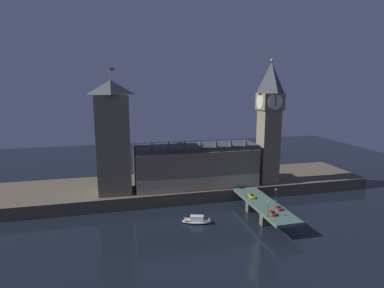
{
  "coord_description": "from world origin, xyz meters",
  "views": [
    {
      "loc": [
        -33.02,
        -132.94,
        60.94
      ],
      "look_at": [
        4.67,
        20.0,
        31.27
      ],
      "focal_mm": 30.0,
      "sensor_mm": 36.0,
      "label": 1
    }
  ],
  "objects_px": {
    "car_northbound_lead": "(252,196)",
    "car_northbound_trail": "(273,213)",
    "clock_tower": "(269,119)",
    "victoria_tower": "(113,137)",
    "boat_upstream": "(197,221)",
    "street_lamp_near": "(268,207)",
    "car_southbound_lead": "(279,208)",
    "pedestrian_mid_walk": "(277,202)",
    "street_lamp_mid": "(276,194)",
    "pedestrian_far_rail": "(246,196)"
  },
  "relations": [
    {
      "from": "car_southbound_lead",
      "to": "street_lamp_mid",
      "type": "xyz_separation_m",
      "value": [
        3.06,
        8.47,
        3.45
      ]
    },
    {
      "from": "victoria_tower",
      "to": "car_northbound_lead",
      "type": "distance_m",
      "value": 74.23
    },
    {
      "from": "pedestrian_far_rail",
      "to": "street_lamp_mid",
      "type": "xyz_separation_m",
      "value": [
        11.06,
        -8.17,
        3.18
      ]
    },
    {
      "from": "victoria_tower",
      "to": "street_lamp_mid",
      "type": "distance_m",
      "value": 83.46
    },
    {
      "from": "clock_tower",
      "to": "street_lamp_mid",
      "type": "xyz_separation_m",
      "value": [
        -11.29,
        -31.49,
        -31.12
      ]
    },
    {
      "from": "street_lamp_mid",
      "to": "boat_upstream",
      "type": "height_order",
      "value": "street_lamp_mid"
    },
    {
      "from": "victoria_tower",
      "to": "car_southbound_lead",
      "type": "height_order",
      "value": "victoria_tower"
    },
    {
      "from": "car_southbound_lead",
      "to": "pedestrian_far_rail",
      "type": "height_order",
      "value": "pedestrian_far_rail"
    },
    {
      "from": "pedestrian_mid_walk",
      "to": "street_lamp_near",
      "type": "height_order",
      "value": "street_lamp_near"
    },
    {
      "from": "car_northbound_trail",
      "to": "pedestrian_far_rail",
      "type": "xyz_separation_m",
      "value": [
        -2.66,
        21.21,
        0.25
      ]
    },
    {
      "from": "pedestrian_far_rail",
      "to": "street_lamp_near",
      "type": "bearing_deg",
      "value": -91.0
    },
    {
      "from": "clock_tower",
      "to": "street_lamp_mid",
      "type": "distance_m",
      "value": 45.69
    },
    {
      "from": "clock_tower",
      "to": "car_northbound_trail",
      "type": "height_order",
      "value": "clock_tower"
    },
    {
      "from": "pedestrian_far_rail",
      "to": "street_lamp_mid",
      "type": "relative_size",
      "value": 0.27
    },
    {
      "from": "pedestrian_mid_walk",
      "to": "street_lamp_near",
      "type": "distance_m",
      "value": 17.49
    },
    {
      "from": "car_northbound_lead",
      "to": "car_northbound_trail",
      "type": "xyz_separation_m",
      "value": [
        0.0,
        -20.97,
        -0.03
      ]
    },
    {
      "from": "boat_upstream",
      "to": "car_southbound_lead",
      "type": "bearing_deg",
      "value": -15.26
    },
    {
      "from": "clock_tower",
      "to": "car_northbound_trail",
      "type": "xyz_separation_m",
      "value": [
        -19.68,
        -44.54,
        -34.55
      ]
    },
    {
      "from": "street_lamp_near",
      "to": "car_northbound_lead",
      "type": "bearing_deg",
      "value": 82.29
    },
    {
      "from": "street_lamp_mid",
      "to": "boat_upstream",
      "type": "bearing_deg",
      "value": 178.57
    },
    {
      "from": "street_lamp_near",
      "to": "boat_upstream",
      "type": "height_order",
      "value": "street_lamp_near"
    },
    {
      "from": "victoria_tower",
      "to": "car_northbound_trail",
      "type": "height_order",
      "value": "victoria_tower"
    },
    {
      "from": "car_northbound_trail",
      "to": "street_lamp_mid",
      "type": "height_order",
      "value": "street_lamp_mid"
    },
    {
      "from": "pedestrian_far_rail",
      "to": "street_lamp_near",
      "type": "height_order",
      "value": "street_lamp_near"
    },
    {
      "from": "car_northbound_trail",
      "to": "boat_upstream",
      "type": "bearing_deg",
      "value": 154.38
    },
    {
      "from": "car_southbound_lead",
      "to": "street_lamp_near",
      "type": "bearing_deg",
      "value": -143.35
    },
    {
      "from": "pedestrian_far_rail",
      "to": "street_lamp_mid",
      "type": "height_order",
      "value": "street_lamp_mid"
    },
    {
      "from": "car_southbound_lead",
      "to": "street_lamp_near",
      "type": "height_order",
      "value": "street_lamp_near"
    },
    {
      "from": "pedestrian_far_rail",
      "to": "street_lamp_mid",
      "type": "distance_m",
      "value": 14.11
    },
    {
      "from": "victoria_tower",
      "to": "pedestrian_mid_walk",
      "type": "relative_size",
      "value": 39.49
    },
    {
      "from": "car_northbound_lead",
      "to": "street_lamp_mid",
      "type": "xyz_separation_m",
      "value": [
        8.39,
        -7.93,
        3.39
      ]
    },
    {
      "from": "pedestrian_mid_walk",
      "to": "car_northbound_trail",
      "type": "bearing_deg",
      "value": -125.02
    },
    {
      "from": "clock_tower",
      "to": "pedestrian_far_rail",
      "type": "distance_m",
      "value": 47.12
    },
    {
      "from": "street_lamp_near",
      "to": "boat_upstream",
      "type": "bearing_deg",
      "value": 149.03
    },
    {
      "from": "clock_tower",
      "to": "pedestrian_far_rail",
      "type": "height_order",
      "value": "clock_tower"
    },
    {
      "from": "victoria_tower",
      "to": "car_northbound_lead",
      "type": "bearing_deg",
      "value": -22.66
    },
    {
      "from": "car_northbound_trail",
      "to": "street_lamp_near",
      "type": "bearing_deg",
      "value": -151.36
    },
    {
      "from": "car_northbound_trail",
      "to": "pedestrian_mid_walk",
      "type": "relative_size",
      "value": 2.84
    },
    {
      "from": "car_northbound_lead",
      "to": "boat_upstream",
      "type": "height_order",
      "value": "car_northbound_lead"
    },
    {
      "from": "pedestrian_mid_walk",
      "to": "street_lamp_near",
      "type": "relative_size",
      "value": 0.23
    },
    {
      "from": "car_northbound_trail",
      "to": "pedestrian_mid_walk",
      "type": "bearing_deg",
      "value": 54.98
    },
    {
      "from": "clock_tower",
      "to": "pedestrian_far_rail",
      "type": "bearing_deg",
      "value": -133.77
    },
    {
      "from": "car_northbound_lead",
      "to": "victoria_tower",
      "type": "bearing_deg",
      "value": 157.34
    },
    {
      "from": "victoria_tower",
      "to": "pedestrian_far_rail",
      "type": "xyz_separation_m",
      "value": [
        61.14,
        -26.39,
        -26.83
      ]
    },
    {
      "from": "pedestrian_far_rail",
      "to": "boat_upstream",
      "type": "height_order",
      "value": "pedestrian_far_rail"
    },
    {
      "from": "street_lamp_mid",
      "to": "pedestrian_far_rail",
      "type": "bearing_deg",
      "value": 143.56
    },
    {
      "from": "pedestrian_mid_walk",
      "to": "boat_upstream",
      "type": "xyz_separation_m",
      "value": [
        -37.15,
        2.57,
        -6.41
      ]
    },
    {
      "from": "car_northbound_trail",
      "to": "pedestrian_mid_walk",
      "type": "distance_m",
      "value": 13.93
    },
    {
      "from": "clock_tower",
      "to": "boat_upstream",
      "type": "bearing_deg",
      "value": -147.97
    },
    {
      "from": "clock_tower",
      "to": "victoria_tower",
      "type": "distance_m",
      "value": 83.87
    }
  ]
}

